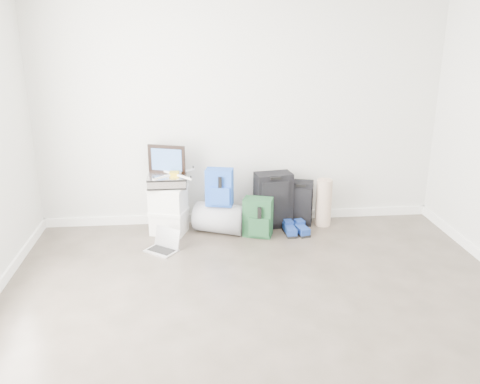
{
  "coord_description": "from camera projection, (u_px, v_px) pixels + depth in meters",
  "views": [
    {
      "loc": [
        -0.54,
        -3.06,
        2.22
      ],
      "look_at": [
        -0.06,
        1.9,
        0.55
      ],
      "focal_mm": 38.0,
      "sensor_mm": 36.0,
      "label": 1
    }
  ],
  "objects": [
    {
      "name": "ground",
      "position": [
        274.0,
        348.0,
        3.64
      ],
      "size": [
        5.0,
        5.0,
        0.0
      ],
      "primitive_type": "plane",
      "color": "#393329",
      "rests_on": "ground"
    },
    {
      "name": "carry_on",
      "position": [
        298.0,
        203.0,
        5.81
      ],
      "size": [
        0.36,
        0.29,
        0.51
      ],
      "rotation": [
        0.0,
        0.0,
        -0.28
      ],
      "color": "black",
      "rests_on": "ground"
    },
    {
      "name": "laptop",
      "position": [
        164.0,
        245.0,
        5.19
      ],
      "size": [
        0.38,
        0.36,
        0.22
      ],
      "rotation": [
        0.0,
        0.0,
        -0.65
      ],
      "color": "silver",
      "rests_on": "ground"
    },
    {
      "name": "painting",
      "position": [
        167.0,
        159.0,
        5.47
      ],
      "size": [
        0.4,
        0.16,
        0.31
      ],
      "rotation": [
        0.0,
        0.0,
        -0.33
      ],
      "color": "black",
      "rests_on": "briefcase"
    },
    {
      "name": "large_suitcase",
      "position": [
        273.0,
        200.0,
        5.73
      ],
      "size": [
        0.44,
        0.32,
        0.63
      ],
      "rotation": [
        0.0,
        0.0,
        0.16
      ],
      "color": "black",
      "rests_on": "ground"
    },
    {
      "name": "room_envelope",
      "position": [
        279.0,
        107.0,
        3.11
      ],
      "size": [
        4.52,
        5.02,
        2.71
      ],
      "color": "silver",
      "rests_on": "ground"
    },
    {
      "name": "shoes",
      "position": [
        295.0,
        230.0,
        5.6
      ],
      "size": [
        0.28,
        0.3,
        0.09
      ],
      "rotation": [
        0.0,
        0.0,
        0.13
      ],
      "color": "black",
      "rests_on": "ground"
    },
    {
      "name": "duffel_bag",
      "position": [
        220.0,
        218.0,
        5.6
      ],
      "size": [
        0.63,
        0.52,
        0.33
      ],
      "primitive_type": "cylinder",
      "rotation": [
        0.0,
        1.57,
        -0.41
      ],
      "color": "gray",
      "rests_on": "ground"
    },
    {
      "name": "rolled_rug",
      "position": [
        324.0,
        203.0,
        5.77
      ],
      "size": [
        0.18,
        0.18,
        0.54
      ],
      "primitive_type": "cylinder",
      "color": "tan",
      "rests_on": "ground"
    },
    {
      "name": "green_backpack",
      "position": [
        258.0,
        218.0,
        5.49
      ],
      "size": [
        0.35,
        0.3,
        0.43
      ],
      "rotation": [
        0.0,
        0.0,
        -0.32
      ],
      "color": "#163D26",
      "rests_on": "ground"
    },
    {
      "name": "briefcase",
      "position": [
        167.0,
        181.0,
        5.45
      ],
      "size": [
        0.41,
        0.3,
        0.12
      ],
      "primitive_type": "cube",
      "rotation": [
        0.0,
        0.0,
        -0.01
      ],
      "color": "#B2B2B7",
      "rests_on": "boxes_stack"
    },
    {
      "name": "boxes_stack",
      "position": [
        168.0,
        210.0,
        5.55
      ],
      "size": [
        0.46,
        0.41,
        0.54
      ],
      "rotation": [
        0.0,
        0.0,
        -0.33
      ],
      "color": "white",
      "rests_on": "ground"
    },
    {
      "name": "blue_backpack",
      "position": [
        219.0,
        188.0,
        5.46
      ],
      "size": [
        0.32,
        0.26,
        0.4
      ],
      "rotation": [
        0.0,
        0.0,
        -0.23
      ],
      "color": "#183C9E",
      "rests_on": "duffel_bag"
    },
    {
      "name": "drone",
      "position": [
        174.0,
        174.0,
        5.41
      ],
      "size": [
        0.44,
        0.44,
        0.05
      ],
      "rotation": [
        0.0,
        0.0,
        -0.07
      ],
      "color": "gold",
      "rests_on": "briefcase"
    }
  ]
}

